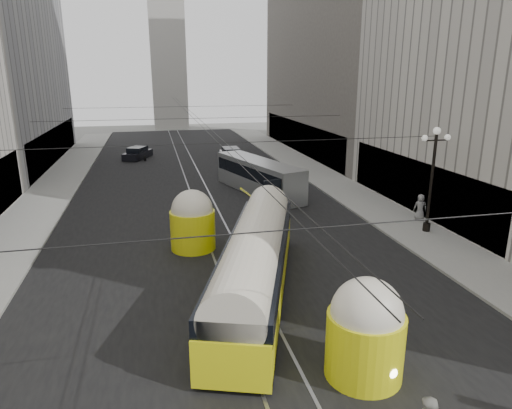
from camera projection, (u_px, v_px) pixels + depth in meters
name	position (u px, v px, depth m)	size (l,w,h in m)	color
road	(198.00, 189.00, 39.11)	(20.00, 85.00, 0.02)	black
sidewalk_left	(56.00, 186.00, 39.80)	(4.00, 72.00, 0.15)	gray
sidewalk_right	(316.00, 173.00, 44.93)	(4.00, 72.00, 0.15)	gray
rail_left	(189.00, 189.00, 38.95)	(0.12, 85.00, 0.04)	gray
rail_right	(207.00, 188.00, 39.27)	(0.12, 85.00, 0.04)	gray
building_right_far	(350.00, 13.00, 53.39)	(12.60, 32.60, 32.60)	#514C47
distant_tower	(167.00, 41.00, 79.47)	(6.00, 6.00, 31.36)	#B2AFA8
lamppost_right_mid	(432.00, 174.00, 27.18)	(1.86, 0.44, 6.37)	black
catenary	(198.00, 120.00, 36.56)	(25.00, 72.00, 0.23)	black
streetcar	(256.00, 260.00, 19.87)	(6.84, 15.01, 3.45)	yellow
city_bus	(259.00, 175.00, 37.32)	(5.28, 11.09, 2.72)	#A2A5A7
sedan_white_far	(231.00, 155.00, 51.14)	(2.10, 4.88, 1.52)	silver
sedan_dark_far	(138.00, 153.00, 52.60)	(3.49, 4.76, 1.39)	black
pedestrian_sidewalk_right	(420.00, 207.00, 30.08)	(0.85, 0.52, 1.73)	slate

